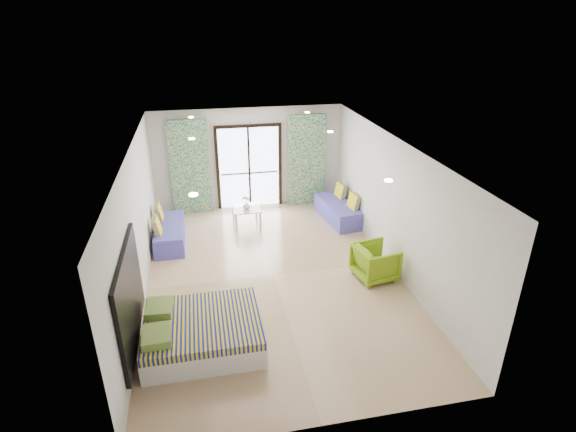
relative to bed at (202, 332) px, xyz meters
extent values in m
cube|color=black|center=(1.48, 5.57, 1.97)|extent=(1.76, 0.08, 0.08)
cube|color=black|center=(0.64, 5.57, 0.83)|extent=(0.08, 0.08, 2.20)
cube|color=black|center=(2.32, 5.57, 0.83)|extent=(0.08, 0.08, 2.20)
cube|color=black|center=(1.48, 5.57, 0.83)|extent=(0.05, 0.06, 2.20)
cube|color=#595451|center=(1.48, 5.59, 0.68)|extent=(1.52, 0.03, 0.04)
cube|color=silver|center=(-0.07, 5.43, 0.98)|extent=(1.00, 0.10, 2.50)
cube|color=silver|center=(3.03, 5.43, 0.98)|extent=(1.00, 0.10, 2.50)
cylinder|color=#FFE0B2|center=(0.08, -0.14, 2.40)|extent=(0.12, 0.12, 0.02)
cylinder|color=#FFE0B2|center=(2.88, -0.14, 2.40)|extent=(0.12, 0.12, 0.02)
cylinder|color=#FFE0B2|center=(0.08, 2.86, 2.40)|extent=(0.12, 0.12, 0.02)
cylinder|color=#FFE0B2|center=(2.88, 2.86, 2.40)|extent=(0.12, 0.12, 0.02)
cylinder|color=#FFE0B2|center=(0.08, 4.86, 2.40)|extent=(0.12, 0.12, 0.02)
cylinder|color=#FFE0B2|center=(2.88, 4.86, 2.40)|extent=(0.12, 0.12, 0.02)
cube|color=black|center=(-0.98, 0.00, 0.78)|extent=(0.06, 2.10, 1.50)
cube|color=silver|center=(-0.99, 1.25, 0.78)|extent=(0.02, 0.10, 0.10)
cube|color=silver|center=(0.03, 0.00, -0.08)|extent=(1.84, 1.47, 0.37)
cube|color=navy|center=(0.03, 0.00, 0.17)|extent=(1.82, 1.50, 0.14)
cube|color=#155B5E|center=(-0.64, -0.35, 0.31)|extent=(0.44, 0.53, 0.13)
cube|color=#155B5E|center=(-0.64, 0.35, 0.31)|extent=(0.45, 0.53, 0.13)
cube|color=#4C48AE|center=(-0.62, 3.75, -0.08)|extent=(0.65, 1.67, 0.37)
cube|color=#4C48AE|center=(-0.62, 3.75, 0.15)|extent=(0.63, 1.63, 0.09)
cube|color=navy|center=(-0.86, 3.36, 0.36)|extent=(0.19, 0.42, 0.39)
cube|color=navy|center=(-0.86, 4.14, 0.36)|extent=(0.19, 0.42, 0.39)
cube|color=#4C48AE|center=(3.58, 4.21, -0.08)|extent=(0.85, 1.74, 0.37)
cube|color=#4C48AE|center=(3.58, 4.21, 0.15)|extent=(0.84, 1.71, 0.09)
cube|color=navy|center=(3.85, 3.85, 0.37)|extent=(0.24, 0.44, 0.39)
cube|color=navy|center=(3.76, 4.63, 0.37)|extent=(0.24, 0.44, 0.39)
cylinder|color=silver|center=(0.95, 4.08, -0.05)|extent=(0.06, 0.06, 0.44)
cylinder|color=silver|center=(1.54, 4.11, -0.05)|extent=(0.06, 0.06, 0.44)
cylinder|color=silver|center=(0.92, 4.68, -0.05)|extent=(0.06, 0.06, 0.44)
cylinder|color=silver|center=(1.52, 4.70, -0.05)|extent=(0.06, 0.06, 0.44)
cube|color=#8CA59E|center=(1.23, 4.39, 0.17)|extent=(0.71, 0.71, 0.02)
sphere|color=white|center=(1.29, 4.39, 0.42)|extent=(0.08, 0.08, 0.08)
sphere|color=white|center=(1.23, 4.45, 0.44)|extent=(0.08, 0.08, 0.08)
sphere|color=white|center=(1.18, 4.39, 0.46)|extent=(0.08, 0.08, 0.08)
sphere|color=white|center=(1.23, 4.34, 0.48)|extent=(0.08, 0.08, 0.08)
imported|color=white|center=(1.24, 4.34, 0.27)|extent=(0.22, 0.23, 0.18)
imported|color=#7BA915|center=(3.47, 1.38, 0.13)|extent=(0.83, 0.87, 0.78)
camera|label=1|loc=(0.21, -5.90, 4.64)|focal=28.00mm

